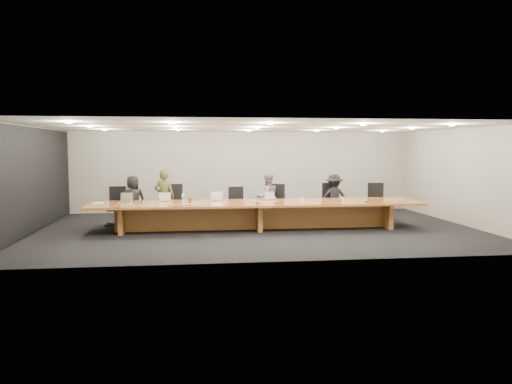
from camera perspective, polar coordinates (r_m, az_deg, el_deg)
ground at (r=13.78m, az=0.16°, el=-4.25°), size 12.00×12.00×0.00m
back_wall at (r=17.60m, az=-1.52°, el=2.34°), size 12.00×0.02×2.80m
left_wall_panel at (r=14.15m, az=-24.44°, el=1.13°), size 0.08×7.84×2.74m
conference_table at (r=13.71m, az=0.16°, el=-2.11°), size 9.00×1.80×0.75m
chair_far_left at (r=14.90m, az=-15.64°, el=-1.52°), size 0.59×0.59×1.14m
chair_left at (r=14.76m, az=-9.26°, el=-1.36°), size 0.68×0.68×1.20m
chair_mid_left at (r=14.90m, az=-2.30°, el=-1.44°), size 0.59×0.59×1.09m
chair_mid_right at (r=15.06m, az=2.25°, el=-1.23°), size 0.76×0.76×1.17m
chair_right at (r=15.45m, az=8.69°, el=-1.09°), size 0.62×0.62×1.18m
chair_far_right at (r=15.90m, az=13.71°, el=-1.03°), size 0.65×0.65×1.17m
person_a at (r=14.88m, az=-13.86°, el=-0.92°), size 0.81×0.65×1.44m
person_b at (r=14.77m, az=-10.44°, el=-0.56°), size 0.67×0.52×1.62m
person_c at (r=14.95m, az=1.31°, el=-0.63°), size 0.87×0.76×1.50m
person_d at (r=15.43m, az=8.90°, el=-0.64°), size 0.96×0.60×1.43m
laptop_a at (r=14.03m, az=-14.74°, el=-0.61°), size 0.39×0.32×0.27m
laptop_b at (r=13.94m, az=-10.28°, el=-0.58°), size 0.38×0.32×0.26m
laptop_c at (r=13.99m, az=-4.38°, el=-0.48°), size 0.38×0.31×0.27m
laptop_d at (r=14.11m, az=1.80°, el=-0.46°), size 0.38×0.33×0.25m
water_bottle at (r=13.61m, az=-8.34°, el=-0.72°), size 0.09×0.09×0.25m
amber_mug at (r=13.75m, az=-7.56°, el=-0.92°), size 0.11×0.11×0.11m
paper_cup_near at (r=14.02m, az=5.35°, el=-0.83°), size 0.10×0.10×0.09m
paper_cup_far at (r=14.40m, az=9.94°, el=-0.75°), size 0.09×0.09×0.09m
notepad at (r=14.05m, az=-17.63°, el=-1.20°), size 0.28×0.24×0.02m
lime_gadget at (r=14.04m, az=-17.69°, el=-1.12°), size 0.16×0.12×0.02m
av_box at (r=13.15m, az=-14.19°, el=-1.49°), size 0.22×0.18×0.03m
mic_left at (r=13.01m, az=-9.93°, el=-1.49°), size 0.13×0.13×0.03m
mic_center at (r=13.26m, az=0.16°, el=-1.28°), size 0.14×0.14×0.03m
mic_right at (r=14.01m, az=12.49°, el=-1.06°), size 0.13×0.13×0.03m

